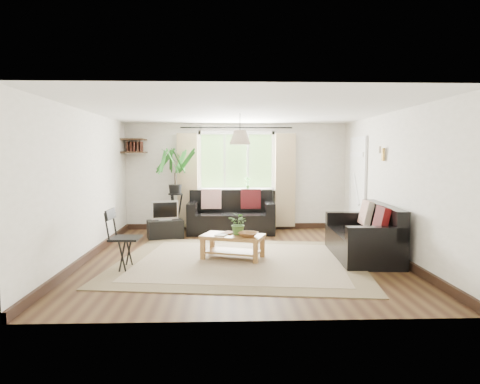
{
  "coord_description": "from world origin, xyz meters",
  "views": [
    {
      "loc": [
        -0.26,
        -6.97,
        1.69
      ],
      "look_at": [
        0.0,
        0.4,
        1.05
      ],
      "focal_mm": 32.0,
      "sensor_mm": 36.0,
      "label": 1
    }
  ],
  "objects_px": {
    "sofa_back": "(231,213)",
    "palm_stand": "(175,190)",
    "coffee_table": "(233,247)",
    "tv_stand": "(165,229)",
    "folding_chair": "(125,239)",
    "sofa_right": "(362,232)"
  },
  "relations": [
    {
      "from": "sofa_back",
      "to": "palm_stand",
      "type": "height_order",
      "value": "palm_stand"
    },
    {
      "from": "tv_stand",
      "to": "coffee_table",
      "type": "bearing_deg",
      "value": -70.78
    },
    {
      "from": "coffee_table",
      "to": "palm_stand",
      "type": "height_order",
      "value": "palm_stand"
    },
    {
      "from": "coffee_table",
      "to": "folding_chair",
      "type": "relative_size",
      "value": 1.09
    },
    {
      "from": "sofa_right",
      "to": "folding_chair",
      "type": "relative_size",
      "value": 1.98
    },
    {
      "from": "sofa_back",
      "to": "tv_stand",
      "type": "distance_m",
      "value": 1.49
    },
    {
      "from": "sofa_back",
      "to": "palm_stand",
      "type": "xyz_separation_m",
      "value": [
        -1.21,
        0.1,
        0.49
      ]
    },
    {
      "from": "sofa_back",
      "to": "sofa_right",
      "type": "height_order",
      "value": "sofa_back"
    },
    {
      "from": "sofa_right",
      "to": "coffee_table",
      "type": "xyz_separation_m",
      "value": [
        -2.13,
        -0.03,
        -0.22
      ]
    },
    {
      "from": "sofa_back",
      "to": "sofa_right",
      "type": "distance_m",
      "value": 3.15
    },
    {
      "from": "sofa_back",
      "to": "palm_stand",
      "type": "bearing_deg",
      "value": 176.19
    },
    {
      "from": "coffee_table",
      "to": "tv_stand",
      "type": "bearing_deg",
      "value": 127.03
    },
    {
      "from": "sofa_back",
      "to": "palm_stand",
      "type": "relative_size",
      "value": 1.0
    },
    {
      "from": "coffee_table",
      "to": "palm_stand",
      "type": "distance_m",
      "value": 2.84
    },
    {
      "from": "coffee_table",
      "to": "sofa_right",
      "type": "bearing_deg",
      "value": 0.93
    },
    {
      "from": "sofa_right",
      "to": "tv_stand",
      "type": "bearing_deg",
      "value": -113.74
    },
    {
      "from": "sofa_back",
      "to": "coffee_table",
      "type": "height_order",
      "value": "sofa_back"
    },
    {
      "from": "sofa_back",
      "to": "palm_stand",
      "type": "distance_m",
      "value": 1.31
    },
    {
      "from": "coffee_table",
      "to": "tv_stand",
      "type": "distance_m",
      "value": 2.23
    },
    {
      "from": "sofa_back",
      "to": "tv_stand",
      "type": "height_order",
      "value": "sofa_back"
    },
    {
      "from": "coffee_table",
      "to": "folding_chair",
      "type": "bearing_deg",
      "value": -161.0
    },
    {
      "from": "sofa_back",
      "to": "folding_chair",
      "type": "distance_m",
      "value": 3.33
    }
  ]
}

